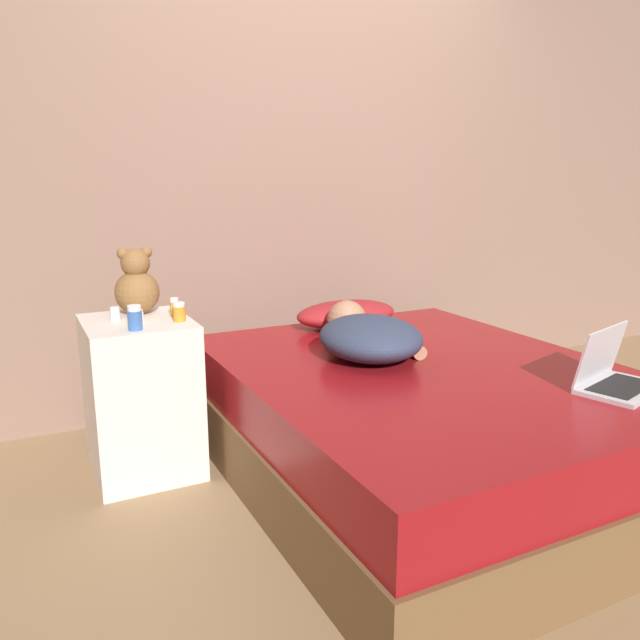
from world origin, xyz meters
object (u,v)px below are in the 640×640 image
at_px(teddy_bear, 137,285).
at_px(bottle_blue, 135,318).
at_px(bottle_clear, 115,314).
at_px(bottle_white, 137,317).
at_px(pillow, 346,314).
at_px(bottle_amber, 175,307).
at_px(laptop, 613,375).
at_px(bottle_orange, 179,312).
at_px(person_lying, 367,335).

height_order(teddy_bear, bottle_blue, teddy_bear).
bearing_deg(bottle_clear, bottle_white, -51.88).
xyz_separation_m(pillow, bottle_blue, (-1.10, -0.31, 0.15)).
height_order(pillow, teddy_bear, teddy_bear).
distance_m(pillow, bottle_amber, 0.92).
height_order(teddy_bear, bottle_amber, teddy_bear).
bearing_deg(bottle_blue, pillow, 15.70).
distance_m(teddy_bear, bottle_blue, 0.31).
xyz_separation_m(laptop, bottle_amber, (-1.30, 1.13, 0.16)).
distance_m(teddy_bear, bottle_amber, 0.19).
bearing_deg(laptop, bottle_orange, 125.61).
relative_size(bottle_amber, bottle_orange, 1.00).
bearing_deg(pillow, teddy_bear, -178.89).
bearing_deg(laptop, person_lying, 110.15).
bearing_deg(person_lying, bottle_amber, 165.82).
bearing_deg(pillow, bottle_blue, -164.30).
relative_size(pillow, bottle_amber, 6.86).
relative_size(laptop, bottle_white, 6.63).
height_order(bottle_amber, bottle_clear, bottle_amber).
xyz_separation_m(teddy_bear, bottle_blue, (-0.07, -0.29, -0.08)).
height_order(bottle_blue, bottle_clear, bottle_blue).
bearing_deg(person_lying, bottle_blue, -179.37).
distance_m(bottle_amber, bottle_white, 0.18).
xyz_separation_m(person_lying, bottle_blue, (-0.92, 0.18, 0.13)).
height_order(laptop, teddy_bear, teddy_bear).
distance_m(person_lying, bottle_orange, 0.79).
distance_m(bottle_white, bottle_orange, 0.16).
xyz_separation_m(bottle_clear, bottle_white, (0.07, -0.09, 0.00)).
relative_size(pillow, bottle_clear, 9.58).
bearing_deg(bottle_clear, pillow, 5.48).
bearing_deg(person_lying, pillow, 82.66).
height_order(bottle_white, bottle_orange, bottle_orange).
xyz_separation_m(bottle_amber, bottle_clear, (-0.24, 0.03, -0.01)).
bearing_deg(laptop, bottle_blue, 131.20).
height_order(bottle_clear, bottle_white, same).
xyz_separation_m(bottle_amber, bottle_orange, (-0.01, -0.10, -0.00)).
relative_size(bottle_amber, bottle_white, 1.39).
bearing_deg(bottle_clear, bottle_orange, -28.89).
distance_m(teddy_bear, bottle_white, 0.21).
bearing_deg(bottle_orange, laptop, -38.19).
xyz_separation_m(teddy_bear, bottle_clear, (-0.11, -0.09, -0.10)).
height_order(pillow, laptop, laptop).
distance_m(teddy_bear, bottle_orange, 0.26).
relative_size(teddy_bear, bottle_blue, 2.96).
relative_size(bottle_blue, bottle_orange, 1.23).
height_order(teddy_bear, bottle_white, teddy_bear).
xyz_separation_m(bottle_white, bottle_orange, (0.16, -0.04, 0.01)).
distance_m(teddy_bear, bottle_clear, 0.17).
bearing_deg(bottle_blue, bottle_orange, 20.66).
relative_size(person_lying, bottle_orange, 9.03).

